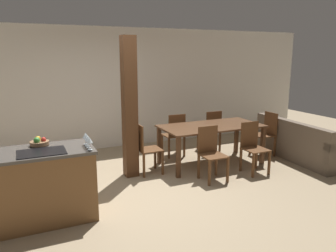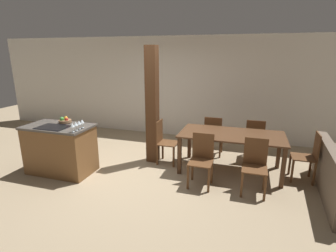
{
  "view_description": "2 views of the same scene",
  "coord_description": "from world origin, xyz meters",
  "px_view_note": "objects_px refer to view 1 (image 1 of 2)",
  "views": [
    {
      "loc": [
        -1.58,
        -4.59,
        2.1
      ],
      "look_at": [
        0.6,
        0.2,
        0.95
      ],
      "focal_mm": 35.0,
      "sensor_mm": 36.0,
      "label": 1
    },
    {
      "loc": [
        2.01,
        -4.27,
        2.26
      ],
      "look_at": [
        0.6,
        0.2,
        0.95
      ],
      "focal_mm": 28.0,
      "sensor_mm": 36.0,
      "label": 2
    }
  ],
  "objects_px": {
    "wine_glass_end": "(85,136)",
    "dining_table": "(211,130)",
    "timber_post": "(130,108)",
    "fruit_bowl": "(39,142)",
    "wine_glass_middle": "(88,139)",
    "wine_glass_far": "(87,137)",
    "dining_chair_near_left": "(211,152)",
    "wine_glass_near": "(90,140)",
    "dining_chair_near_right": "(253,146)",
    "dining_chair_far_right": "(211,130)",
    "dining_chair_foot_end": "(266,133)",
    "dining_chair_head_end": "(146,148)",
    "kitchen_island": "(44,185)",
    "dining_chair_far_left": "(175,134)",
    "couch": "(303,145)"
  },
  "relations": [
    {
      "from": "wine_glass_end",
      "to": "dining_table",
      "type": "xyz_separation_m",
      "value": [
        2.58,
        1.05,
        -0.39
      ]
    },
    {
      "from": "timber_post",
      "to": "fruit_bowl",
      "type": "bearing_deg",
      "value": -150.74
    },
    {
      "from": "wine_glass_middle",
      "to": "timber_post",
      "type": "xyz_separation_m",
      "value": [
        0.95,
        1.25,
        0.14
      ]
    },
    {
      "from": "wine_glass_far",
      "to": "dining_table",
      "type": "relative_size",
      "value": 0.08
    },
    {
      "from": "dining_chair_near_left",
      "to": "fruit_bowl",
      "type": "bearing_deg",
      "value": -177.73
    },
    {
      "from": "wine_glass_near",
      "to": "dining_chair_near_right",
      "type": "xyz_separation_m",
      "value": [
        3.02,
        0.6,
        -0.59
      ]
    },
    {
      "from": "wine_glass_far",
      "to": "dining_chair_near_right",
      "type": "relative_size",
      "value": 0.17
    },
    {
      "from": "dining_table",
      "to": "dining_chair_far_right",
      "type": "height_order",
      "value": "dining_chair_far_right"
    },
    {
      "from": "wine_glass_end",
      "to": "dining_chair_foot_end",
      "type": "bearing_deg",
      "value": 14.87
    },
    {
      "from": "dining_chair_far_right",
      "to": "wine_glass_far",
      "type": "bearing_deg",
      "value": 31.5
    },
    {
      "from": "wine_glass_end",
      "to": "dining_chair_head_end",
      "type": "height_order",
      "value": "wine_glass_end"
    },
    {
      "from": "wine_glass_middle",
      "to": "dining_table",
      "type": "xyz_separation_m",
      "value": [
        2.58,
        1.23,
        -0.39
      ]
    },
    {
      "from": "wine_glass_middle",
      "to": "dining_chair_near_right",
      "type": "relative_size",
      "value": 0.17
    },
    {
      "from": "kitchen_island",
      "to": "dining_chair_foot_end",
      "type": "bearing_deg",
      "value": 12.97
    },
    {
      "from": "dining_chair_far_left",
      "to": "dining_chair_head_end",
      "type": "bearing_deg",
      "value": 38.04
    },
    {
      "from": "dining_chair_near_right",
      "to": "wine_glass_end",
      "type": "bearing_deg",
      "value": -173.78
    },
    {
      "from": "wine_glass_end",
      "to": "dining_chair_far_right",
      "type": "distance_m",
      "value": 3.55
    },
    {
      "from": "dining_chair_head_end",
      "to": "dining_chair_foot_end",
      "type": "relative_size",
      "value": 1.0
    },
    {
      "from": "kitchen_island",
      "to": "dining_chair_foot_end",
      "type": "distance_m",
      "value": 4.61
    },
    {
      "from": "kitchen_island",
      "to": "dining_table",
      "type": "distance_m",
      "value": 3.31
    },
    {
      "from": "dining_chair_near_left",
      "to": "dining_chair_far_left",
      "type": "height_order",
      "value": "same"
    },
    {
      "from": "fruit_bowl",
      "to": "couch",
      "type": "distance_m",
      "value": 5.11
    },
    {
      "from": "kitchen_island",
      "to": "fruit_bowl",
      "type": "xyz_separation_m",
      "value": [
        -0.0,
        0.21,
        0.52
      ]
    },
    {
      "from": "kitchen_island",
      "to": "timber_post",
      "type": "relative_size",
      "value": 0.52
    },
    {
      "from": "dining_table",
      "to": "dining_chair_near_right",
      "type": "height_order",
      "value": "dining_chair_near_right"
    },
    {
      "from": "fruit_bowl",
      "to": "wine_glass_end",
      "type": "height_order",
      "value": "wine_glass_end"
    },
    {
      "from": "couch",
      "to": "wine_glass_near",
      "type": "bearing_deg",
      "value": 103.98
    },
    {
      "from": "dining_chair_far_left",
      "to": "dining_chair_head_end",
      "type": "distance_m",
      "value": 1.16
    },
    {
      "from": "kitchen_island",
      "to": "wine_glass_end",
      "type": "relative_size",
      "value": 7.96
    },
    {
      "from": "fruit_bowl",
      "to": "timber_post",
      "type": "xyz_separation_m",
      "value": [
        1.51,
        0.85,
        0.22
      ]
    },
    {
      "from": "dining_chair_near_left",
      "to": "wine_glass_middle",
      "type": "bearing_deg",
      "value": -166.52
    },
    {
      "from": "wine_glass_middle",
      "to": "dining_chair_head_end",
      "type": "distance_m",
      "value": 1.83
    },
    {
      "from": "dining_table",
      "to": "dining_chair_far_right",
      "type": "relative_size",
      "value": 2.15
    },
    {
      "from": "dining_table",
      "to": "dining_chair_near_right",
      "type": "distance_m",
      "value": 0.86
    },
    {
      "from": "kitchen_island",
      "to": "wine_glass_end",
      "type": "height_order",
      "value": "wine_glass_end"
    },
    {
      "from": "wine_glass_near",
      "to": "wine_glass_far",
      "type": "bearing_deg",
      "value": 90.0
    },
    {
      "from": "dining_chair_head_end",
      "to": "couch",
      "type": "xyz_separation_m",
      "value": [
        3.27,
        -0.5,
        -0.2
      ]
    },
    {
      "from": "dining_chair_head_end",
      "to": "timber_post",
      "type": "bearing_deg",
      "value": 85.34
    },
    {
      "from": "wine_glass_middle",
      "to": "couch",
      "type": "bearing_deg",
      "value": 9.2
    },
    {
      "from": "dining_chair_near_right",
      "to": "couch",
      "type": "distance_m",
      "value": 1.5
    },
    {
      "from": "timber_post",
      "to": "dining_table",
      "type": "bearing_deg",
      "value": -0.78
    },
    {
      "from": "wine_glass_end",
      "to": "dining_chair_head_end",
      "type": "xyz_separation_m",
      "value": [
        1.22,
        1.05,
        -0.59
      ]
    },
    {
      "from": "wine_glass_near",
      "to": "wine_glass_middle",
      "type": "xyz_separation_m",
      "value": [
        0.0,
        0.09,
        0.0
      ]
    },
    {
      "from": "wine_glass_near",
      "to": "dining_chair_far_right",
      "type": "relative_size",
      "value": 0.17
    },
    {
      "from": "wine_glass_end",
      "to": "dining_chair_near_left",
      "type": "relative_size",
      "value": 0.17
    },
    {
      "from": "wine_glass_far",
      "to": "dining_chair_foot_end",
      "type": "height_order",
      "value": "wine_glass_far"
    },
    {
      "from": "fruit_bowl",
      "to": "dining_chair_foot_end",
      "type": "xyz_separation_m",
      "value": [
        4.49,
        0.82,
        -0.51
      ]
    },
    {
      "from": "dining_chair_near_left",
      "to": "timber_post",
      "type": "relative_size",
      "value": 0.38
    },
    {
      "from": "dining_chair_head_end",
      "to": "couch",
      "type": "bearing_deg",
      "value": -98.73
    },
    {
      "from": "dining_chair_near_left",
      "to": "wine_glass_far",
      "type": "bearing_deg",
      "value": -168.86
    }
  ]
}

